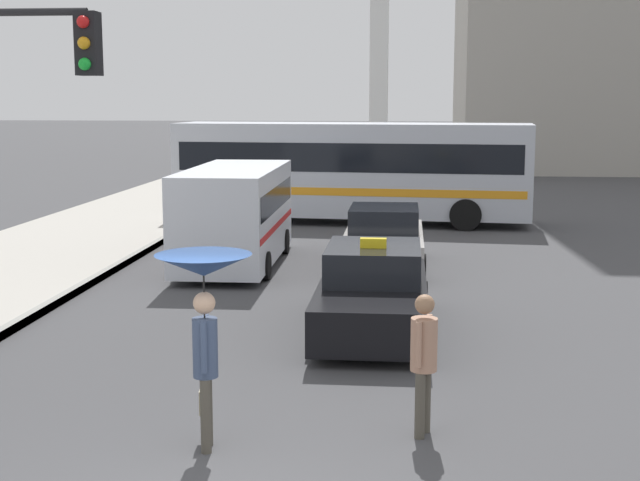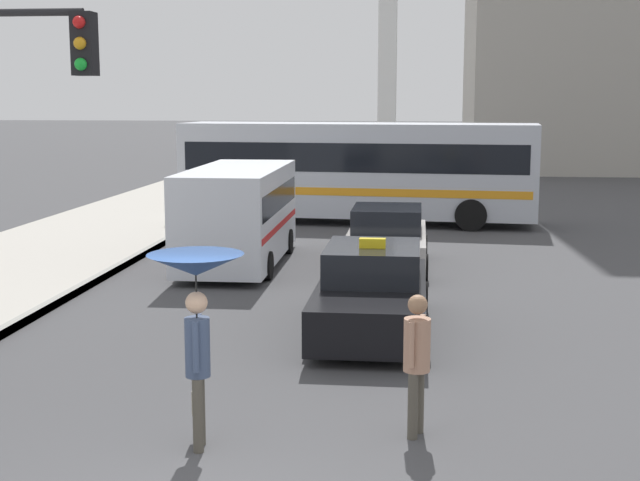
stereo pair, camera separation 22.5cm
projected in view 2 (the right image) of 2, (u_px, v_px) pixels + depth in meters
The scene contains 6 objects.
taxi at pixel (372, 293), 15.10m from camera, with size 1.91×4.55×1.61m.
sedan_red at pixel (387, 241), 20.72m from camera, with size 1.91×4.40×1.43m.
ambulance_van at pixel (238, 211), 21.06m from camera, with size 2.15×5.62×2.32m.
city_bus at pixel (357, 168), 28.29m from camera, with size 11.36×3.48×3.16m.
pedestrian_with_umbrella at pixel (196, 291), 9.83m from camera, with size 1.07×1.07×2.24m.
pedestrian_man at pixel (417, 353), 10.33m from camera, with size 0.40×0.46×1.70m.
Camera 2 is at (2.19, -8.03, 3.93)m, focal length 50.00 mm.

